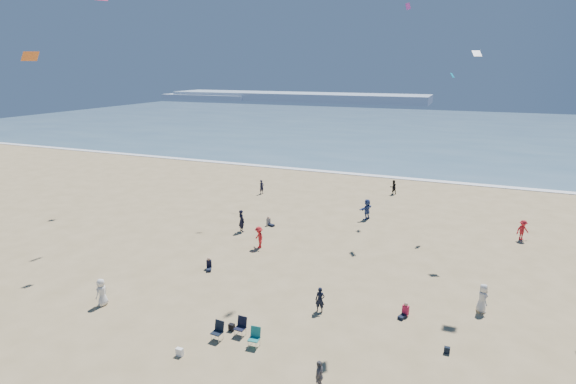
% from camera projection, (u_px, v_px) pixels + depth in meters
% --- Properties ---
extents(ocean, '(220.00, 100.00, 0.06)m').
position_uv_depth(ocean, '(423.00, 129.00, 102.06)').
color(ocean, '#476B84').
rests_on(ocean, ground).
extents(surf_line, '(220.00, 1.20, 0.08)m').
position_uv_depth(surf_line, '(382.00, 176.00, 57.39)').
color(surf_line, white).
rests_on(surf_line, ground).
extents(headland_far, '(110.00, 20.00, 3.20)m').
position_uv_depth(headland_far, '(296.00, 97.00, 190.32)').
color(headland_far, '#7A8EA8').
rests_on(headland_far, ground).
extents(headland_near, '(40.00, 14.00, 2.00)m').
position_uv_depth(headland_near, '(208.00, 97.00, 200.47)').
color(headland_near, '#7A8EA8').
rests_on(headland_near, ground).
extents(standing_flyers, '(29.17, 41.50, 1.92)m').
position_uv_depth(standing_flyers, '(358.00, 275.00, 28.24)').
color(standing_flyers, silver).
rests_on(standing_flyers, ground).
extents(seated_group, '(14.37, 31.13, 0.84)m').
position_uv_depth(seated_group, '(283.00, 316.00, 24.41)').
color(seated_group, white).
rests_on(seated_group, ground).
extents(chair_cluster, '(2.65, 1.44, 1.00)m').
position_uv_depth(chair_cluster, '(237.00, 332.00, 22.78)').
color(chair_cluster, black).
rests_on(chair_cluster, ground).
extents(white_tote, '(0.35, 0.20, 0.40)m').
position_uv_depth(white_tote, '(180.00, 352.00, 21.68)').
color(white_tote, white).
rests_on(white_tote, ground).
extents(black_backpack, '(0.30, 0.22, 0.38)m').
position_uv_depth(black_backpack, '(232.00, 327.00, 23.78)').
color(black_backpack, black).
rests_on(black_backpack, ground).
extents(navy_bag, '(0.28, 0.18, 0.34)m').
position_uv_depth(navy_bag, '(447.00, 350.00, 21.88)').
color(navy_bag, black).
rests_on(navy_bag, ground).
extents(kites_aloft, '(43.00, 40.93, 29.01)m').
position_uv_depth(kites_aloft, '(459.00, 30.00, 22.78)').
color(kites_aloft, '#FB75E2').
rests_on(kites_aloft, ground).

